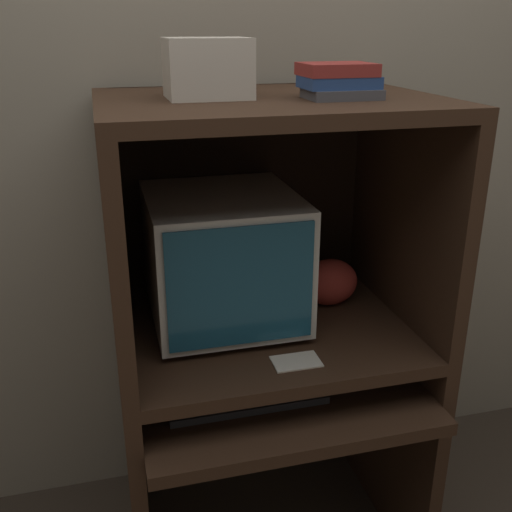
{
  "coord_description": "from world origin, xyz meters",
  "views": [
    {
      "loc": [
        -0.42,
        -1.14,
        1.56
      ],
      "look_at": [
        -0.03,
        0.33,
        0.96
      ],
      "focal_mm": 42.0,
      "sensor_mm": 36.0,
      "label": 1
    }
  ],
  "objects": [
    {
      "name": "wall_back",
      "position": [
        0.0,
        0.71,
        1.3
      ],
      "size": [
        6.0,
        0.06,
        2.6
      ],
      "color": "gray",
      "rests_on": "ground_plane"
    },
    {
      "name": "desk_base",
      "position": [
        0.0,
        0.28,
        0.4
      ],
      "size": [
        0.85,
        0.73,
        0.62
      ],
      "color": "#382316",
      "rests_on": "ground_plane"
    },
    {
      "name": "desk_monitor_shelf",
      "position": [
        0.0,
        0.33,
        0.72
      ],
      "size": [
        0.85,
        0.65,
        0.13
      ],
      "color": "#382316",
      "rests_on": "desk_base"
    },
    {
      "name": "hutch_upper",
      "position": [
        0.0,
        0.36,
        1.16
      ],
      "size": [
        0.85,
        0.65,
        0.64
      ],
      "color": "#382316",
      "rests_on": "desk_monitor_shelf"
    },
    {
      "name": "crt_monitor",
      "position": [
        -0.11,
        0.39,
        0.94
      ],
      "size": [
        0.41,
        0.45,
        0.37
      ],
      "color": "beige",
      "rests_on": "desk_monitor_shelf"
    },
    {
      "name": "keyboard",
      "position": [
        -0.1,
        0.17,
        0.64
      ],
      "size": [
        0.42,
        0.15,
        0.03
      ],
      "color": "#2D2D30",
      "rests_on": "desk_base"
    },
    {
      "name": "mouse",
      "position": [
        0.16,
        0.15,
        0.64
      ],
      "size": [
        0.06,
        0.04,
        0.03
      ],
      "color": "#B7B7B7",
      "rests_on": "desk_base"
    },
    {
      "name": "snack_bag",
      "position": [
        0.22,
        0.41,
        0.82
      ],
      "size": [
        0.17,
        0.13,
        0.14
      ],
      "color": "#BC382D",
      "rests_on": "desk_monitor_shelf"
    },
    {
      "name": "book_stack",
      "position": [
        0.15,
        0.24,
        1.43
      ],
      "size": [
        0.18,
        0.14,
        0.08
      ],
      "color": "#4C4C51",
      "rests_on": "hutch_upper"
    },
    {
      "name": "paper_card",
      "position": [
        0.02,
        0.11,
        0.75
      ],
      "size": [
        0.12,
        0.08,
        0.0
      ],
      "color": "beige",
      "rests_on": "desk_monitor_shelf"
    },
    {
      "name": "storage_box",
      "position": [
        -0.15,
        0.34,
        1.46
      ],
      "size": [
        0.2,
        0.17,
        0.14
      ],
      "color": "beige",
      "rests_on": "hutch_upper"
    }
  ]
}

